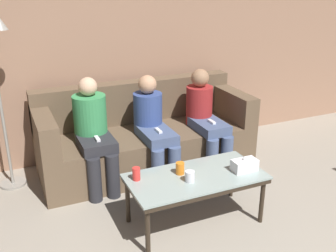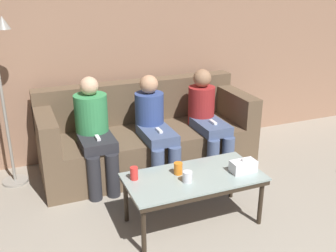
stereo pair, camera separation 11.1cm
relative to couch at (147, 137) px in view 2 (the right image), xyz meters
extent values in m
cube|color=#9E755B|center=(0.00, 0.51, 0.96)|extent=(12.00, 0.06, 2.60)
cube|color=brown|center=(0.00, -0.06, -0.11)|extent=(2.32, 0.88, 0.45)
cube|color=brown|center=(0.00, 0.28, 0.35)|extent=(2.32, 0.20, 0.47)
cube|color=brown|center=(-1.07, -0.06, 0.28)|extent=(0.18, 0.88, 0.33)
cube|color=brown|center=(1.07, -0.06, 0.28)|extent=(0.18, 0.88, 0.33)
cube|color=#8C9E99|center=(0.00, -1.21, 0.11)|extent=(1.16, 0.58, 0.02)
cube|color=#2D2319|center=(0.00, -1.21, 0.08)|extent=(1.14, 0.57, 0.04)
cylinder|color=#2D2319|center=(-0.53, -1.45, -0.14)|extent=(0.04, 0.04, 0.40)
cylinder|color=#2D2319|center=(0.53, -1.45, -0.14)|extent=(0.04, 0.04, 0.40)
cylinder|color=#2D2319|center=(-0.53, -0.98, -0.14)|extent=(0.04, 0.04, 0.40)
cylinder|color=#2D2319|center=(0.53, -0.98, -0.14)|extent=(0.04, 0.04, 0.40)
cylinder|color=red|center=(-0.48, -1.08, 0.17)|extent=(0.06, 0.06, 0.11)
cylinder|color=silver|center=(-0.09, -1.28, 0.16)|extent=(0.08, 0.08, 0.09)
cylinder|color=orange|center=(-0.11, -1.13, 0.17)|extent=(0.07, 0.07, 0.10)
cube|color=white|center=(0.43, -1.30, 0.17)|extent=(0.22, 0.12, 0.10)
sphere|color=white|center=(0.43, -1.30, 0.23)|extent=(0.04, 0.04, 0.04)
cylinder|color=gray|center=(-1.42, 0.13, -0.33)|extent=(0.26, 0.26, 0.02)
cylinder|color=gray|center=(-1.42, 0.13, 0.50)|extent=(0.03, 0.03, 1.68)
cone|color=gray|center=(-1.32, 0.13, 1.29)|extent=(0.14, 0.14, 0.12)
cylinder|color=#28282D|center=(-0.71, -0.52, -0.11)|extent=(0.13, 0.13, 0.45)
cylinder|color=#28282D|center=(-0.53, -0.52, -0.11)|extent=(0.13, 0.13, 0.45)
cube|color=#28282D|center=(-0.62, -0.31, 0.16)|extent=(0.33, 0.41, 0.10)
cylinder|color=#388E51|center=(-0.62, -0.11, 0.35)|extent=(0.33, 0.33, 0.48)
sphere|color=#DBAD89|center=(-0.62, -0.11, 0.68)|extent=(0.18, 0.18, 0.18)
cube|color=white|center=(-0.62, -0.36, 0.23)|extent=(0.04, 0.12, 0.02)
cylinder|color=#47567A|center=(-0.09, -0.59, -0.11)|extent=(0.13, 0.13, 0.45)
cylinder|color=#47567A|center=(0.09, -0.59, -0.11)|extent=(0.13, 0.13, 0.45)
cube|color=#47567A|center=(0.00, -0.35, 0.16)|extent=(0.31, 0.48, 0.10)
cylinder|color=#334784|center=(0.00, -0.11, 0.33)|extent=(0.31, 0.31, 0.43)
sphere|color=tan|center=(0.00, -0.11, 0.64)|extent=(0.19, 0.19, 0.19)
cube|color=white|center=(0.00, -0.40, 0.23)|extent=(0.04, 0.12, 0.02)
cylinder|color=#47567A|center=(0.53, -0.58, -0.11)|extent=(0.13, 0.13, 0.45)
cylinder|color=#47567A|center=(0.71, -0.58, -0.11)|extent=(0.13, 0.13, 0.45)
cube|color=#47567A|center=(0.62, -0.35, 0.16)|extent=(0.30, 0.47, 0.10)
cylinder|color=maroon|center=(0.62, -0.11, 0.33)|extent=(0.30, 0.30, 0.43)
sphere|color=#997051|center=(0.62, -0.11, 0.64)|extent=(0.20, 0.20, 0.20)
cube|color=white|center=(0.62, -0.39, 0.23)|extent=(0.04, 0.12, 0.02)
camera|label=1|loc=(-1.41, -3.80, 1.70)|focal=42.00mm
camera|label=2|loc=(-1.30, -3.84, 1.70)|focal=42.00mm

